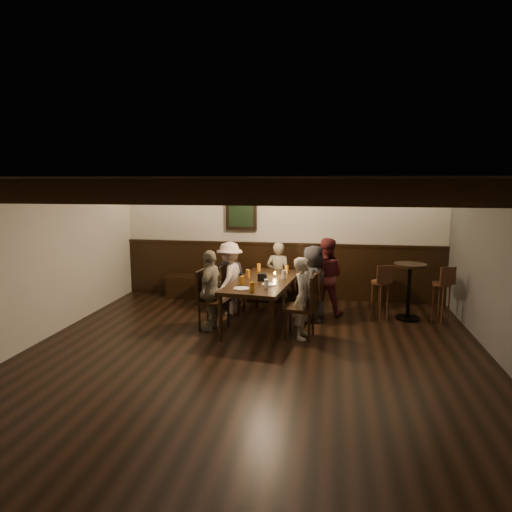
% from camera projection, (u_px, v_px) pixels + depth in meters
% --- Properties ---
extents(room, '(7.00, 7.00, 7.00)m').
position_uv_depth(room, '(257.00, 255.00, 8.07)').
color(room, black).
rests_on(room, ground).
extents(dining_table, '(1.15, 2.12, 0.76)m').
position_uv_depth(dining_table, '(263.00, 284.00, 7.52)').
color(dining_table, black).
rests_on(dining_table, floor).
extents(chair_left_near, '(0.44, 0.44, 0.87)m').
position_uv_depth(chair_left_near, '(232.00, 299.00, 8.22)').
color(chair_left_near, black).
rests_on(chair_left_near, floor).
extents(chair_left_far, '(0.49, 0.49, 0.97)m').
position_uv_depth(chair_left_far, '(213.00, 311.00, 7.36)').
color(chair_left_far, black).
rests_on(chair_left_far, floor).
extents(chair_right_near, '(0.45, 0.45, 0.89)m').
position_uv_depth(chair_right_near, '(311.00, 305.00, 7.82)').
color(chair_right_near, black).
rests_on(chair_right_near, floor).
extents(chair_right_far, '(0.50, 0.50, 0.98)m').
position_uv_depth(chair_right_far, '(301.00, 319.00, 6.96)').
color(chair_right_far, black).
rests_on(chair_right_far, floor).
extents(person_bench_left, '(0.63, 0.45, 1.20)m').
position_uv_depth(person_bench_left, '(230.00, 276.00, 8.64)').
color(person_bench_left, '#252528').
rests_on(person_bench_left, floor).
extents(person_bench_centre, '(0.49, 0.35, 1.26)m').
position_uv_depth(person_bench_centre, '(278.00, 275.00, 8.53)').
color(person_bench_centre, gray).
rests_on(person_bench_centre, floor).
extents(person_bench_right, '(0.73, 0.60, 1.39)m').
position_uv_depth(person_bench_right, '(325.00, 276.00, 8.12)').
color(person_bench_right, maroon).
rests_on(person_bench_right, floor).
extents(person_left_near, '(0.58, 0.90, 1.31)m').
position_uv_depth(person_left_near, '(230.00, 278.00, 8.16)').
color(person_left_near, '#BBA69E').
rests_on(person_left_near, floor).
extents(person_left_far, '(0.40, 0.79, 1.30)m').
position_uv_depth(person_left_far, '(211.00, 290.00, 7.31)').
color(person_left_far, gray).
rests_on(person_left_far, floor).
extents(person_right_near, '(0.49, 0.68, 1.30)m').
position_uv_depth(person_right_near, '(313.00, 284.00, 7.75)').
color(person_right_near, '#262628').
rests_on(person_right_near, floor).
extents(person_right_far, '(0.35, 0.49, 1.25)m').
position_uv_depth(person_right_far, '(303.00, 298.00, 6.90)').
color(person_right_far, '#ADA692').
rests_on(person_right_far, floor).
extents(pint_a, '(0.07, 0.07, 0.14)m').
position_uv_depth(pint_a, '(259.00, 267.00, 8.24)').
color(pint_a, '#BF7219').
rests_on(pint_a, dining_table).
extents(pint_b, '(0.07, 0.07, 0.14)m').
position_uv_depth(pint_b, '(287.00, 269.00, 8.04)').
color(pint_b, '#BF7219').
rests_on(pint_b, dining_table).
extents(pint_c, '(0.07, 0.07, 0.14)m').
position_uv_depth(pint_c, '(248.00, 274.00, 7.68)').
color(pint_c, '#BF7219').
rests_on(pint_c, dining_table).
extents(pint_d, '(0.07, 0.07, 0.14)m').
position_uv_depth(pint_d, '(284.00, 275.00, 7.60)').
color(pint_d, silver).
rests_on(pint_d, dining_table).
extents(pint_e, '(0.07, 0.07, 0.14)m').
position_uv_depth(pint_e, '(242.00, 281.00, 7.13)').
color(pint_e, '#BF7219').
rests_on(pint_e, dining_table).
extents(pint_f, '(0.07, 0.07, 0.14)m').
position_uv_depth(pint_f, '(266.00, 284.00, 6.92)').
color(pint_f, silver).
rests_on(pint_f, dining_table).
extents(pint_g, '(0.07, 0.07, 0.14)m').
position_uv_depth(pint_g, '(252.00, 287.00, 6.73)').
color(pint_g, '#BF7219').
rests_on(pint_g, dining_table).
extents(plate_near, '(0.24, 0.24, 0.01)m').
position_uv_depth(plate_near, '(241.00, 289.00, 6.89)').
color(plate_near, white).
rests_on(plate_near, dining_table).
extents(plate_far, '(0.24, 0.24, 0.01)m').
position_uv_depth(plate_far, '(269.00, 284.00, 7.17)').
color(plate_far, white).
rests_on(plate_far, dining_table).
extents(condiment_caddy, '(0.15, 0.10, 0.12)m').
position_uv_depth(condiment_caddy, '(263.00, 277.00, 7.45)').
color(condiment_caddy, black).
rests_on(condiment_caddy, dining_table).
extents(candle, '(0.05, 0.05, 0.05)m').
position_uv_depth(candle, '(275.00, 275.00, 7.76)').
color(candle, beige).
rests_on(candle, dining_table).
extents(high_top_table, '(0.55, 0.55, 0.98)m').
position_uv_depth(high_top_table, '(409.00, 283.00, 7.83)').
color(high_top_table, black).
rests_on(high_top_table, floor).
extents(bar_stool_left, '(0.34, 0.35, 0.99)m').
position_uv_depth(bar_stool_left, '(380.00, 300.00, 7.76)').
color(bar_stool_left, '#3C2413').
rests_on(bar_stool_left, floor).
extents(bar_stool_right, '(0.34, 0.36, 0.99)m').
position_uv_depth(bar_stool_right, '(441.00, 302.00, 7.64)').
color(bar_stool_right, '#3C2413').
rests_on(bar_stool_right, floor).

